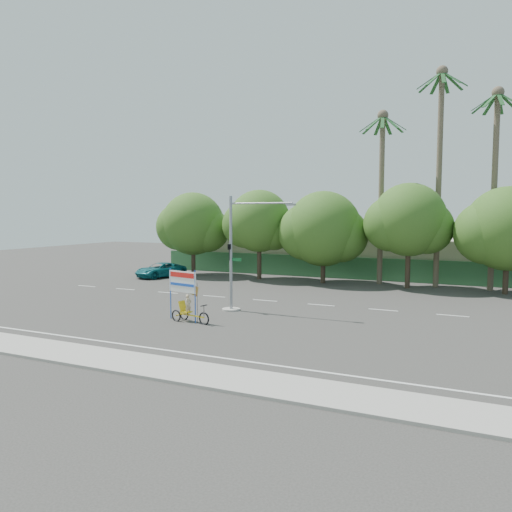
% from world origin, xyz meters
% --- Properties ---
extents(ground, '(120.00, 120.00, 0.00)m').
position_xyz_m(ground, '(0.00, 0.00, 0.00)').
color(ground, '#33302D').
rests_on(ground, ground).
extents(sidewalk_near, '(50.00, 2.40, 0.12)m').
position_xyz_m(sidewalk_near, '(0.00, -7.50, 0.06)').
color(sidewalk_near, gray).
rests_on(sidewalk_near, ground).
extents(fence, '(38.00, 0.08, 2.00)m').
position_xyz_m(fence, '(0.00, 21.50, 1.00)').
color(fence, '#336B3D').
rests_on(fence, ground).
extents(building_left, '(12.00, 8.00, 4.00)m').
position_xyz_m(building_left, '(-10.00, 26.00, 2.00)').
color(building_left, beige).
rests_on(building_left, ground).
extents(building_right, '(14.00, 8.00, 3.60)m').
position_xyz_m(building_right, '(8.00, 26.00, 1.80)').
color(building_right, beige).
rests_on(building_right, ground).
extents(tree_far_left, '(7.14, 6.00, 7.96)m').
position_xyz_m(tree_far_left, '(-14.05, 18.00, 4.76)').
color(tree_far_left, '#473828').
rests_on(tree_far_left, ground).
extents(tree_left, '(6.66, 5.60, 8.07)m').
position_xyz_m(tree_left, '(-7.05, 18.00, 5.06)').
color(tree_left, '#473828').
rests_on(tree_left, ground).
extents(tree_center, '(7.62, 6.40, 7.85)m').
position_xyz_m(tree_center, '(-1.05, 18.00, 4.47)').
color(tree_center, '#473828').
rests_on(tree_center, ground).
extents(tree_right, '(6.90, 5.80, 8.36)m').
position_xyz_m(tree_right, '(5.95, 18.00, 5.24)').
color(tree_right, '#473828').
rests_on(tree_right, ground).
extents(tree_far_right, '(7.38, 6.20, 7.94)m').
position_xyz_m(tree_far_right, '(12.95, 18.00, 4.64)').
color(tree_far_right, '#473828').
rests_on(tree_far_right, ground).
extents(palm_tall, '(3.73, 3.79, 17.45)m').
position_xyz_m(palm_tall, '(8.00, 19.50, 10.46)').
color(palm_tall, '#70604C').
rests_on(palm_tall, ground).
extents(palm_mid, '(3.73, 3.79, 15.45)m').
position_xyz_m(palm_mid, '(12.00, 19.50, 9.40)').
color(palm_mid, '#70604C').
rests_on(palm_mid, ground).
extents(palm_short, '(3.73, 3.79, 14.45)m').
position_xyz_m(palm_short, '(3.50, 19.50, 8.86)').
color(palm_short, '#70604C').
rests_on(palm_short, ground).
extents(traffic_signal, '(4.72, 1.10, 7.00)m').
position_xyz_m(traffic_signal, '(-2.20, 3.98, 2.92)').
color(traffic_signal, gray).
rests_on(traffic_signal, ground).
extents(trike_billboard, '(2.92, 1.03, 2.93)m').
position_xyz_m(trike_billboard, '(-3.23, 0.12, 1.18)').
color(trike_billboard, black).
rests_on(trike_billboard, ground).
extents(pickup_truck, '(3.68, 5.33, 1.35)m').
position_xyz_m(pickup_truck, '(-15.91, 15.27, 0.68)').
color(pickup_truck, '#0F656E').
rests_on(pickup_truck, ground).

